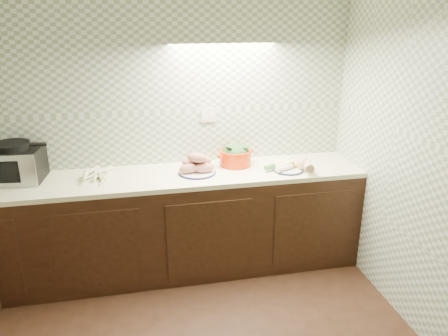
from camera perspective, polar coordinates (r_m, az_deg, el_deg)
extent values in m
cube|color=gray|center=(3.79, -10.31, 6.05)|extent=(3.60, 0.05, 2.60)
cube|color=beige|center=(3.85, -2.08, 6.89)|extent=(0.13, 0.01, 0.12)
cube|color=black|center=(3.84, -9.36, -7.63)|extent=(3.60, 0.60, 0.86)
cube|color=#FBFEC6|center=(3.65, -9.75, -1.37)|extent=(3.60, 0.60, 0.04)
cube|color=black|center=(3.85, -25.75, 0.39)|extent=(0.47, 0.37, 0.26)
cube|color=#9B9BA0|center=(3.70, -26.58, -0.49)|extent=(0.44, 0.05, 0.26)
cube|color=black|center=(3.70, -26.58, -0.49)|extent=(0.28, 0.03, 0.18)
cylinder|color=black|center=(3.81, -26.11, 2.61)|extent=(0.31, 0.31, 0.05)
cone|color=#ECEABC|center=(3.69, -17.45, -1.09)|extent=(0.17, 0.19, 0.04)
cone|color=#ECEABC|center=(3.73, -14.87, -0.60)|extent=(0.15, 0.16, 0.05)
cone|color=#ECEABC|center=(3.62, -17.50, -1.59)|extent=(0.10, 0.18, 0.04)
cone|color=#ECEABC|center=(3.70, -17.25, -1.00)|extent=(0.12, 0.20, 0.05)
cone|color=#ECEABC|center=(3.68, -17.09, -1.16)|extent=(0.12, 0.19, 0.04)
cone|color=#ECEABC|center=(3.68, -15.87, -1.07)|extent=(0.09, 0.18, 0.04)
cone|color=#ECEABC|center=(3.69, -16.29, -0.74)|extent=(0.18, 0.12, 0.04)
cone|color=#ECEABC|center=(3.62, -18.07, -1.18)|extent=(0.09, 0.21, 0.04)
cone|color=#ECEABC|center=(3.73, -15.45, -0.31)|extent=(0.15, 0.18, 0.05)
cylinder|color=#101440|center=(3.67, -3.53, -0.59)|extent=(0.32, 0.32, 0.01)
cylinder|color=white|center=(3.67, -3.53, -0.56)|extent=(0.30, 0.30, 0.02)
ellipsoid|color=tan|center=(3.62, -4.56, -0.04)|extent=(0.17, 0.09, 0.08)
ellipsoid|color=tan|center=(3.63, -2.58, 0.04)|extent=(0.17, 0.09, 0.08)
ellipsoid|color=tan|center=(3.70, -3.67, 0.45)|extent=(0.17, 0.09, 0.08)
ellipsoid|color=tan|center=(3.66, -4.34, 0.96)|extent=(0.17, 0.09, 0.08)
ellipsoid|color=tan|center=(3.68, -2.96, 1.11)|extent=(0.17, 0.09, 0.08)
ellipsoid|color=tan|center=(3.61, -3.55, 1.37)|extent=(0.17, 0.09, 0.08)
cylinder|color=black|center=(3.79, -2.92, 0.45)|extent=(0.15, 0.15, 0.05)
sphere|color=maroon|center=(3.77, -3.16, 1.12)|extent=(0.08, 0.08, 0.08)
sphere|color=white|center=(3.79, -2.50, 1.05)|extent=(0.05, 0.05, 0.05)
cylinder|color=red|center=(3.83, 1.50, 1.37)|extent=(0.35, 0.35, 0.14)
cube|color=red|center=(3.74, -0.50, 1.56)|extent=(0.05, 0.07, 0.02)
cube|color=red|center=(3.90, 3.43, 2.27)|extent=(0.05, 0.07, 0.02)
ellipsoid|color=#356127|center=(3.81, 1.50, 2.16)|extent=(0.25, 0.25, 0.14)
cylinder|color=#101440|center=(3.76, 8.39, -0.25)|extent=(0.26, 0.26, 0.01)
cylinder|color=white|center=(3.76, 8.39, -0.22)|extent=(0.24, 0.24, 0.02)
cone|color=#C27A16|center=(3.78, 8.50, 0.27)|extent=(0.15, 0.06, 0.03)
cone|color=#C27A16|center=(3.75, 8.52, 0.10)|extent=(0.14, 0.10, 0.03)
cone|color=#C27A16|center=(3.77, 8.14, 0.21)|extent=(0.15, 0.09, 0.03)
cone|color=#C27A16|center=(3.76, 8.09, 0.47)|extent=(0.14, 0.09, 0.03)
cylinder|color=white|center=(3.70, 7.96, -0.03)|extent=(0.17, 0.11, 0.04)
cylinder|color=#387E34|center=(3.72, 6.01, 0.15)|extent=(0.11, 0.08, 0.04)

